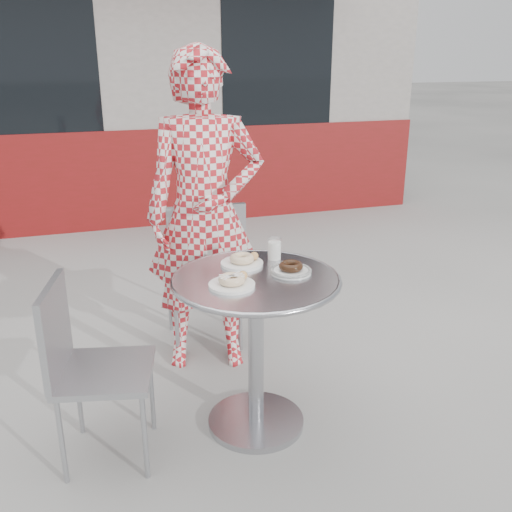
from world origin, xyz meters
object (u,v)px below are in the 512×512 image
object	(u,v)px
chair_far	(204,299)
milk_cup	(274,249)
seated_person	(205,215)
plate_near	(232,282)
chair_left	(106,405)
plate_far	(243,261)
plate_checker	(291,269)
bistro_table	(256,316)

from	to	relation	value
chair_far	milk_cup	xyz separation A→B (m)	(0.20, -0.72, 0.54)
chair_far	seated_person	size ratio (longest dim) A/B	0.53
plate_near	milk_cup	size ratio (longest dim) A/B	1.88
chair_left	plate_near	bearing A→B (deg)	-83.08
plate_far	plate_checker	distance (m)	0.24
bistro_table	plate_near	bearing A→B (deg)	-152.16
seated_person	plate_far	xyz separation A→B (m)	(0.06, -0.53, -0.09)
chair_left	plate_far	world-z (taller)	chair_left
bistro_table	chair_left	distance (m)	0.77
plate_near	plate_checker	bearing A→B (deg)	14.34
chair_left	seated_person	size ratio (longest dim) A/B	0.47
plate_far	milk_cup	xyz separation A→B (m)	(0.17, 0.03, 0.03)
chair_left	plate_near	world-z (taller)	chair_left
plate_checker	seated_person	bearing A→B (deg)	109.15
seated_person	plate_far	bearing A→B (deg)	-72.05
plate_near	plate_checker	xyz separation A→B (m)	(0.30, 0.08, -0.01)
chair_left	milk_cup	bearing A→B (deg)	-63.46
bistro_table	chair_left	size ratio (longest dim) A/B	0.93
plate_far	bistro_table	bearing A→B (deg)	-86.39
bistro_table	chair_far	world-z (taller)	chair_far
chair_far	milk_cup	world-z (taller)	chair_far
plate_checker	bistro_table	bearing A→B (deg)	-177.07
milk_cup	plate_near	bearing A→B (deg)	-136.65
chair_far	plate_far	xyz separation A→B (m)	(0.04, -0.74, 0.51)
chair_far	plate_checker	world-z (taller)	chair_far
chair_left	chair_far	bearing A→B (deg)	-22.44
seated_person	milk_cup	world-z (taller)	seated_person
seated_person	plate_checker	bearing A→B (deg)	-59.34
milk_cup	bistro_table	bearing A→B (deg)	-128.01
plate_checker	milk_cup	bearing A→B (deg)	93.51
bistro_table	plate_far	xyz separation A→B (m)	(-0.01, 0.17, 0.21)
chair_left	seated_person	xyz separation A→B (m)	(0.63, 0.71, 0.63)
plate_near	chair_left	bearing A→B (deg)	174.34
plate_near	plate_far	bearing A→B (deg)	64.11
plate_checker	chair_far	bearing A→B (deg)	103.40
plate_far	plate_near	xyz separation A→B (m)	(-0.12, -0.24, 0.00)
chair_far	plate_checker	size ratio (longest dim) A/B	4.87
plate_far	plate_near	bearing A→B (deg)	-115.89
chair_left	plate_far	bearing A→B (deg)	-62.47
chair_far	milk_cup	size ratio (longest dim) A/B	8.73
seated_person	plate_far	size ratio (longest dim) A/B	8.83
chair_far	plate_far	bearing A→B (deg)	96.00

